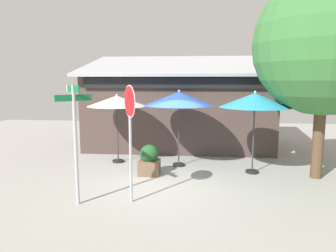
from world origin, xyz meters
TOP-DOWN VIEW (x-y plane):
  - ground_plane at (0.00, 0.00)m, footprint 28.00×28.00m
  - cafe_building at (0.19, 5.64)m, footprint 8.83×5.10m
  - street_sign_post at (-1.98, -1.98)m, footprint 0.74×0.78m
  - stop_sign at (-0.63, -1.71)m, footprint 0.43×0.72m
  - patio_umbrella_ivory_left at (-1.99, 2.20)m, footprint 2.24×2.24m
  - patio_umbrella_royal_blue_center at (0.39, 1.90)m, footprint 2.52×2.52m
  - patio_umbrella_teal_right at (2.97, 1.25)m, footprint 2.38×2.38m
  - sidewalk_planter at (-0.54, 0.74)m, footprint 0.69×0.69m

SIDE VIEW (x-z plane):
  - ground_plane at x=0.00m, z-range -0.10..0.00m
  - sidewalk_planter at x=-0.54m, z-range -0.03..0.99m
  - cafe_building at x=0.19m, z-range -0.43..4.02m
  - street_sign_post at x=-1.98m, z-range 0.36..3.43m
  - stop_sign at x=-0.63m, z-range 0.63..3.69m
  - patio_umbrella_ivory_left at x=-1.99m, z-range 1.04..3.69m
  - patio_umbrella_royal_blue_center at x=0.39m, z-range 1.08..3.90m
  - patio_umbrella_teal_right at x=2.97m, z-range 1.08..3.90m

